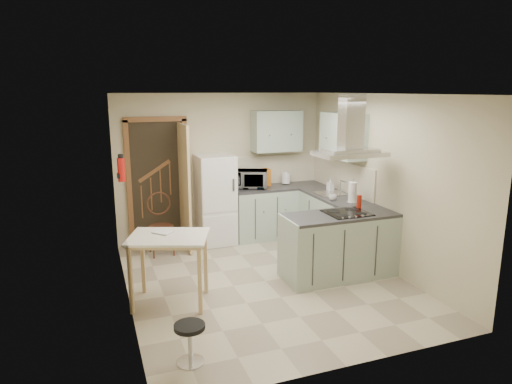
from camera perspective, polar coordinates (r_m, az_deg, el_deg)
name	(u,v)px	position (r m, az deg, el deg)	size (l,w,h in m)	color
floor	(266,281)	(6.34, 1.20, -11.06)	(4.20, 4.20, 0.00)	#B7AB8E
ceiling	(266,94)	(5.80, 1.32, 12.15)	(4.20, 4.20, 0.00)	silver
back_wall	(222,167)	(7.90, -4.32, 3.16)	(3.60, 3.60, 0.00)	#BFB594
left_wall	(123,203)	(5.57, -16.27, -1.38)	(4.20, 4.20, 0.00)	#BFB594
right_wall	(382,182)	(6.80, 15.52, 1.17)	(4.20, 4.20, 0.00)	#BFB594
doorway	(158,183)	(7.69, -12.14, 1.12)	(1.10, 0.12, 2.10)	brown
fridge	(216,200)	(7.67, -5.08, -0.96)	(0.60, 0.60, 1.50)	white
counter_back	(263,212)	(8.00, 0.92, -2.55)	(1.08, 0.60, 0.90)	#9EB2A0
counter_right	(324,218)	(7.76, 8.54, -3.19)	(0.60, 1.95, 0.90)	#9EB2A0
splashback	(273,169)	(8.22, 2.16, 2.85)	(1.68, 0.02, 0.50)	beige
wall_cabinet_back	(277,131)	(7.98, 2.59, 7.62)	(0.85, 0.35, 0.70)	#9EB2A0
wall_cabinet_right	(343,135)	(7.32, 10.80, 6.95)	(0.35, 0.90, 0.70)	#9EB2A0
peninsula	(339,245)	(6.45, 10.38, -6.56)	(1.55, 0.65, 0.90)	#9EB2A0
hob	(347,213)	(6.37, 11.32, -2.56)	(0.58, 0.50, 0.01)	black
extractor_hood	(350,154)	(6.21, 11.64, 4.71)	(0.90, 0.55, 0.10)	silver
sink	(330,193)	(7.50, 9.29, -0.18)	(0.45, 0.40, 0.01)	silver
fire_extinguisher	(121,170)	(6.40, -16.48, 2.69)	(0.10, 0.10, 0.32)	#B2140F
drop_leaf_table	(170,270)	(5.68, -10.71, -9.52)	(0.92, 0.69, 0.86)	#D5C483
bentwood_chair	(161,227)	(7.34, -11.79, -4.30)	(0.39, 0.39, 0.89)	#4C3019
stool	(190,343)	(4.60, -8.24, -18.22)	(0.30, 0.30, 0.40)	black
microwave	(251,179)	(7.82, -0.66, 1.63)	(0.55, 0.37, 0.31)	black
kettle	(286,178)	(8.15, 3.75, 1.76)	(0.15, 0.15, 0.23)	white
cereal_box	(267,177)	(8.06, 1.40, 1.90)	(0.08, 0.19, 0.29)	orange
soap_bottle	(330,185)	(7.70, 9.28, 0.92)	(0.09, 0.10, 0.21)	#A8AAB4
paper_towel	(353,192)	(6.95, 11.99, -0.01)	(0.13, 0.13, 0.32)	white
cup	(333,197)	(7.05, 9.55, -0.68)	(0.12, 0.12, 0.09)	silver
red_bottle	(359,202)	(6.64, 12.76, -1.20)	(0.07, 0.07, 0.19)	red
book	(158,231)	(5.57, -12.11, -4.75)	(0.17, 0.23, 0.10)	maroon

